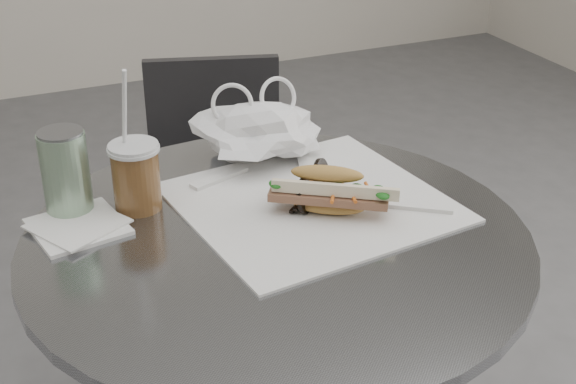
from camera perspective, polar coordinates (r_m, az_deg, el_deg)
name	(u,v)px	position (r m, az deg, el deg)	size (l,w,h in m)	color
cafe_table	(278,378)	(1.35, -0.74, -13.08)	(0.76, 0.76, 0.74)	slate
chair_far	(221,245)	(1.94, -4.82, -3.77)	(0.41, 0.44, 0.76)	#2F2F31
sandwich_paper	(312,202)	(1.28, 1.69, -0.72)	(0.39, 0.37, 0.00)	white
banh_mi	(328,191)	(1.23, 2.88, 0.06)	(0.23, 0.20, 0.08)	#B98046
iced_coffee	(136,175)	(1.26, -10.77, 1.19)	(0.08, 0.08, 0.23)	brown
sunglasses	(312,189)	(1.27, 1.70, 0.24)	(0.11, 0.11, 0.06)	black
plastic_bag	(260,134)	(1.40, -2.01, 4.12)	(0.21, 0.16, 0.10)	white
napkin_stack	(78,226)	(1.25, -14.72, -2.34)	(0.16, 0.16, 0.01)	white
drink_can	(66,173)	(1.26, -15.54, 1.29)	(0.07, 0.07, 0.14)	#4E8650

